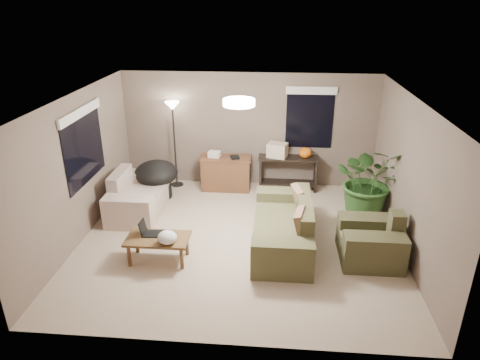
# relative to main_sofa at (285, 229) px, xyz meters

# --- Properties ---
(room_shell) EXTENTS (5.50, 5.50, 5.50)m
(room_shell) POSITION_rel_main_sofa_xyz_m (-0.79, 0.09, 0.96)
(room_shell) COLOR tan
(room_shell) RESTS_ON ground
(main_sofa) EXTENTS (0.95, 2.20, 0.85)m
(main_sofa) POSITION_rel_main_sofa_xyz_m (0.00, 0.00, 0.00)
(main_sofa) COLOR brown
(main_sofa) RESTS_ON ground
(throw_pillows) EXTENTS (0.33, 1.39, 0.47)m
(throw_pillows) POSITION_rel_main_sofa_xyz_m (0.26, 0.00, 0.36)
(throw_pillows) COLOR #8C7251
(throw_pillows) RESTS_ON main_sofa
(loveseat) EXTENTS (0.90, 1.60, 0.85)m
(loveseat) POSITION_rel_main_sofa_xyz_m (-2.88, 0.97, 0.00)
(loveseat) COLOR beige
(loveseat) RESTS_ON ground
(armchair) EXTENTS (0.95, 1.00, 0.85)m
(armchair) POSITION_rel_main_sofa_xyz_m (1.39, -0.33, 0.00)
(armchair) COLOR #4C4A2D
(armchair) RESTS_ON ground
(coffee_table) EXTENTS (1.00, 0.55, 0.42)m
(coffee_table) POSITION_rel_main_sofa_xyz_m (-2.02, -0.67, 0.06)
(coffee_table) COLOR brown
(coffee_table) RESTS_ON ground
(laptop) EXTENTS (0.37, 0.25, 0.24)m
(laptop) POSITION_rel_main_sofa_xyz_m (-2.19, -0.57, 0.19)
(laptop) COLOR black
(laptop) RESTS_ON coffee_table
(plastic_bag) EXTENTS (0.38, 0.36, 0.21)m
(plastic_bag) POSITION_rel_main_sofa_xyz_m (-1.82, -0.82, 0.23)
(plastic_bag) COLOR white
(plastic_bag) RESTS_ON coffee_table
(desk) EXTENTS (1.10, 0.50, 0.75)m
(desk) POSITION_rel_main_sofa_xyz_m (-1.26, 2.21, 0.08)
(desk) COLOR brown
(desk) RESTS_ON ground
(desk_papers) EXTENTS (0.70, 0.30, 0.12)m
(desk_papers) POSITION_rel_main_sofa_xyz_m (-1.41, 2.20, 0.51)
(desk_papers) COLOR silver
(desk_papers) RESTS_ON desk
(console_table) EXTENTS (1.30, 0.40, 0.75)m
(console_table) POSITION_rel_main_sofa_xyz_m (0.10, 2.32, 0.14)
(console_table) COLOR black
(console_table) RESTS_ON ground
(pumpkin) EXTENTS (0.30, 0.30, 0.22)m
(pumpkin) POSITION_rel_main_sofa_xyz_m (0.45, 2.32, 0.57)
(pumpkin) COLOR orange
(pumpkin) RESTS_ON console_table
(cardboard_box) EXTENTS (0.47, 0.40, 0.30)m
(cardboard_box) POSITION_rel_main_sofa_xyz_m (-0.15, 2.32, 0.61)
(cardboard_box) COLOR beige
(cardboard_box) RESTS_ON console_table
(papasan_chair) EXTENTS (0.94, 0.94, 0.80)m
(papasan_chair) POSITION_rel_main_sofa_xyz_m (-2.67, 1.68, 0.17)
(papasan_chair) COLOR black
(papasan_chair) RESTS_ON ground
(floor_lamp) EXTENTS (0.32, 0.32, 1.91)m
(floor_lamp) POSITION_rel_main_sofa_xyz_m (-2.40, 2.33, 1.30)
(floor_lamp) COLOR black
(floor_lamp) RESTS_ON ground
(ceiling_fixture) EXTENTS (0.50, 0.50, 0.10)m
(ceiling_fixture) POSITION_rel_main_sofa_xyz_m (-0.79, 0.09, 2.15)
(ceiling_fixture) COLOR white
(ceiling_fixture) RESTS_ON room_shell
(houseplant) EXTENTS (1.33, 1.48, 1.16)m
(houseplant) POSITION_rel_main_sofa_xyz_m (1.60, 1.19, 0.28)
(houseplant) COLOR #2D5923
(houseplant) RESTS_ON ground
(cat_scratching_post) EXTENTS (0.32, 0.32, 0.50)m
(cat_scratching_post) POSITION_rel_main_sofa_xyz_m (1.47, 0.06, -0.08)
(cat_scratching_post) COLOR tan
(cat_scratching_post) RESTS_ON ground
(window_left) EXTENTS (0.05, 1.56, 1.33)m
(window_left) POSITION_rel_main_sofa_xyz_m (-3.52, 0.39, 1.49)
(window_left) COLOR black
(window_left) RESTS_ON room_shell
(window_back) EXTENTS (1.06, 0.05, 1.33)m
(window_back) POSITION_rel_main_sofa_xyz_m (0.51, 2.57, 1.49)
(window_back) COLOR black
(window_back) RESTS_ON room_shell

